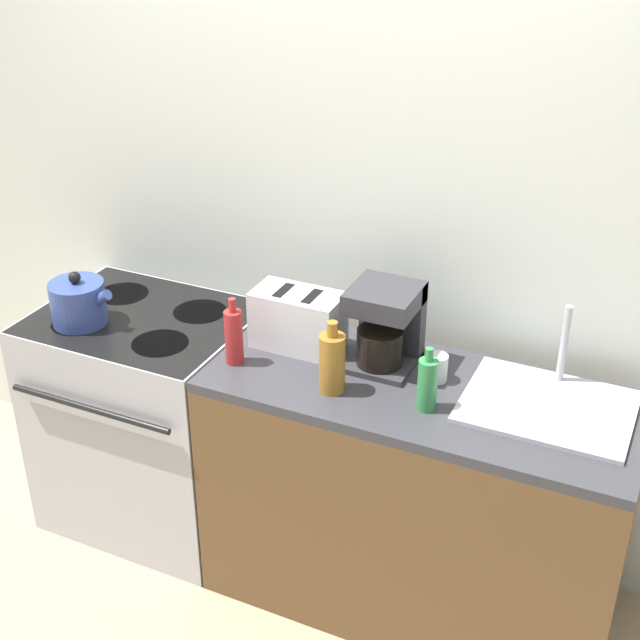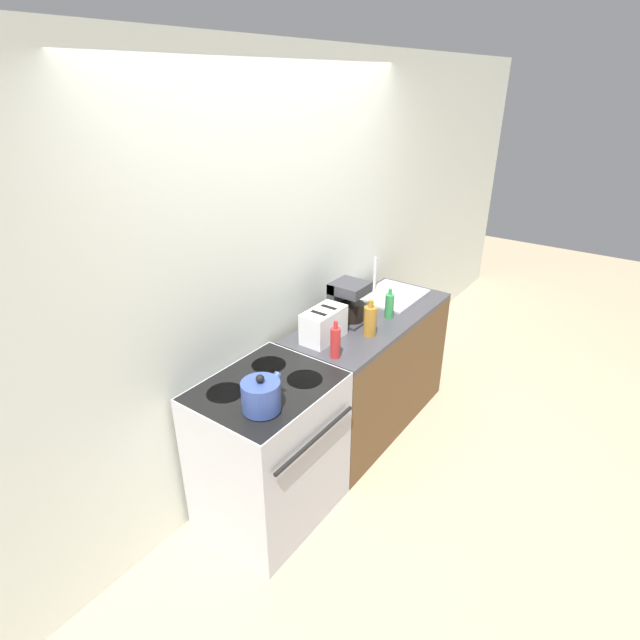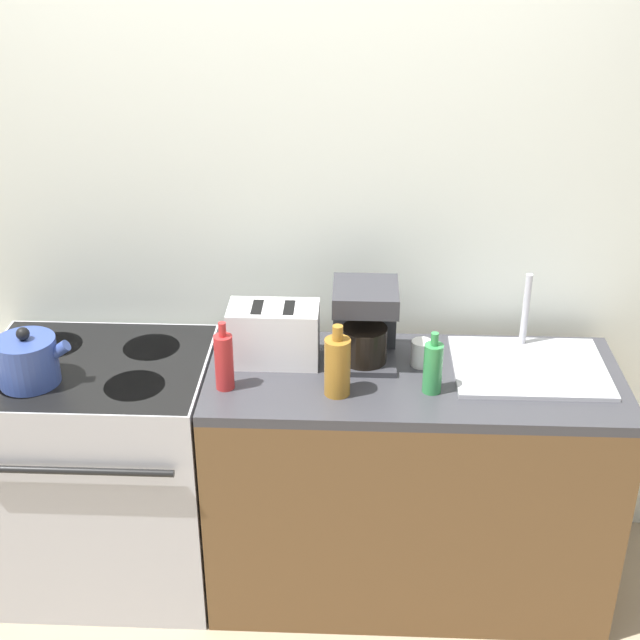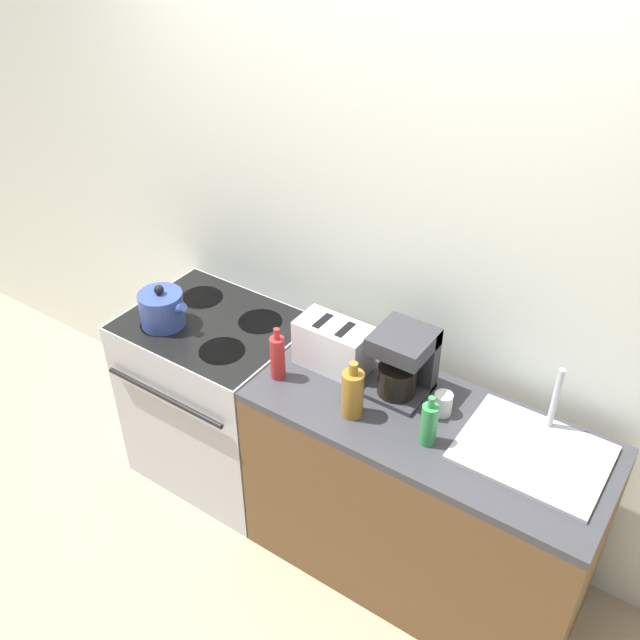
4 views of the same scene
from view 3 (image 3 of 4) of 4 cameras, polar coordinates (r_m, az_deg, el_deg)
ground_plane at (r=3.35m, az=-3.52°, el=-19.31°), size 12.00×12.00×0.00m
wall_back at (r=3.20m, az=-2.97°, el=6.45°), size 8.00×0.05×2.60m
stove at (r=3.39m, az=-13.51°, el=-9.23°), size 0.78×0.66×0.90m
counter_block at (r=3.26m, az=5.70°, el=-10.31°), size 1.40×0.59×0.90m
kettle at (r=3.06m, az=-18.18°, el=-2.48°), size 0.25×0.20×0.20m
toaster at (r=3.04m, az=-2.97°, el=-0.90°), size 0.31×0.17×0.20m
coffee_maker at (r=3.03m, az=2.89°, el=-0.03°), size 0.22×0.23×0.28m
sink_tray at (r=3.11m, az=13.23°, el=-2.78°), size 0.51×0.40×0.28m
bottle_red at (r=2.89m, az=-6.16°, el=-2.62°), size 0.06×0.06×0.24m
bottle_green at (r=2.88m, az=7.23°, el=-3.02°), size 0.06×0.06×0.21m
bottle_amber at (r=2.84m, az=1.12°, el=-2.94°), size 0.08×0.08×0.25m
cup_white at (r=3.05m, az=6.51°, el=-2.12°), size 0.07×0.07×0.09m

